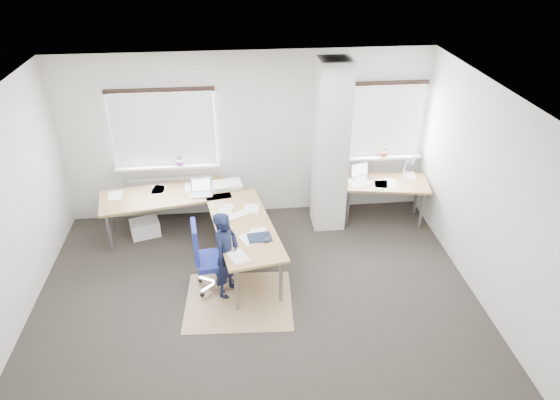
{
  "coord_description": "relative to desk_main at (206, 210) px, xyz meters",
  "views": [
    {
      "loc": [
        -0.22,
        -5.1,
        4.58
      ],
      "look_at": [
        0.39,
        0.9,
        1.1
      ],
      "focal_mm": 32.0,
      "sensor_mm": 36.0,
      "label": 1
    }
  ],
  "objects": [
    {
      "name": "task_chair",
      "position": [
        0.09,
        -0.98,
        -0.39
      ],
      "size": [
        0.58,
        0.58,
        1.08
      ],
      "rotation": [
        0.0,
        0.0,
        0.11
      ],
      "color": "navy",
      "rests_on": "ground"
    },
    {
      "name": "room_shell",
      "position": [
        0.86,
        -0.95,
        1.05
      ],
      "size": [
        6.04,
        5.04,
        2.82
      ],
      "color": "#BAB6AA",
      "rests_on": "ground"
    },
    {
      "name": "ground",
      "position": [
        0.68,
        -1.41,
        -0.69
      ],
      "size": [
        6.0,
        6.0,
        0.0
      ],
      "primitive_type": "plane",
      "color": "#2A2722",
      "rests_on": "ground"
    },
    {
      "name": "desk_side",
      "position": [
        2.93,
        0.56,
        -0.01
      ],
      "size": [
        1.5,
        0.93,
        1.22
      ],
      "rotation": [
        0.0,
        0.0,
        -0.17
      ],
      "color": "olive",
      "rests_on": "ground"
    },
    {
      "name": "white_crate",
      "position": [
        -1.04,
        0.48,
        -0.56
      ],
      "size": [
        0.52,
        0.43,
        0.27
      ],
      "primitive_type": "cube",
      "rotation": [
        0.0,
        0.0,
        0.29
      ],
      "color": "white",
      "rests_on": "ground"
    },
    {
      "name": "person",
      "position": [
        0.29,
        -1.09,
        -0.06
      ],
      "size": [
        0.49,
        0.55,
        1.27
      ],
      "primitive_type": "imported",
      "rotation": [
        0.0,
        0.0,
        1.05
      ],
      "color": "black",
      "rests_on": "ground"
    },
    {
      "name": "floor_mat",
      "position": [
        0.43,
        -1.3,
        -0.69
      ],
      "size": [
        1.49,
        1.28,
        0.01
      ],
      "primitive_type": "cube",
      "rotation": [
        0.0,
        0.0,
        -0.06
      ],
      "color": "#947651",
      "rests_on": "ground"
    },
    {
      "name": "desk_main",
      "position": [
        0.0,
        0.0,
        0.0
      ],
      "size": [
        2.82,
        2.63,
        0.96
      ],
      "rotation": [
        0.0,
        0.0,
        0.17
      ],
      "color": "olive",
      "rests_on": "ground"
    }
  ]
}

